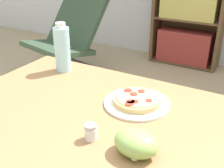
{
  "coord_description": "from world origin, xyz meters",
  "views": [
    {
      "loc": [
        0.63,
        -0.82,
        1.29
      ],
      "look_at": [
        0.12,
        0.07,
        0.8
      ],
      "focal_mm": 45.0,
      "sensor_mm": 36.0,
      "label": 1
    }
  ],
  "objects_px": {
    "drink_bottle": "(62,49)",
    "lounge_chair_near": "(67,51)",
    "pizza_on_plate": "(137,101)",
    "salt_shaker": "(91,132)",
    "bookshelf": "(190,0)",
    "grape_bunch": "(137,143)"
  },
  "relations": [
    {
      "from": "pizza_on_plate",
      "to": "drink_bottle",
      "type": "distance_m",
      "value": 0.49
    },
    {
      "from": "drink_bottle",
      "to": "salt_shaker",
      "type": "distance_m",
      "value": 0.6
    },
    {
      "from": "salt_shaker",
      "to": "drink_bottle",
      "type": "bearing_deg",
      "value": 136.75
    },
    {
      "from": "drink_bottle",
      "to": "lounge_chair_near",
      "type": "relative_size",
      "value": 0.27
    },
    {
      "from": "drink_bottle",
      "to": "bookshelf",
      "type": "distance_m",
      "value": 2.25
    },
    {
      "from": "drink_bottle",
      "to": "bookshelf",
      "type": "bearing_deg",
      "value": 89.64
    },
    {
      "from": "grape_bunch",
      "to": "lounge_chair_near",
      "type": "distance_m",
      "value": 2.32
    },
    {
      "from": "pizza_on_plate",
      "to": "lounge_chair_near",
      "type": "xyz_separation_m",
      "value": [
        -1.45,
        1.37,
        -0.46
      ]
    },
    {
      "from": "salt_shaker",
      "to": "pizza_on_plate",
      "type": "bearing_deg",
      "value": 83.08
    },
    {
      "from": "grape_bunch",
      "to": "salt_shaker",
      "type": "height_order",
      "value": "grape_bunch"
    },
    {
      "from": "grape_bunch",
      "to": "salt_shaker",
      "type": "relative_size",
      "value": 2.45
    },
    {
      "from": "salt_shaker",
      "to": "bookshelf",
      "type": "bearing_deg",
      "value": 98.92
    },
    {
      "from": "bookshelf",
      "to": "pizza_on_plate",
      "type": "bearing_deg",
      "value": -79.29
    },
    {
      "from": "pizza_on_plate",
      "to": "salt_shaker",
      "type": "height_order",
      "value": "salt_shaker"
    },
    {
      "from": "drink_bottle",
      "to": "lounge_chair_near",
      "type": "bearing_deg",
      "value": 128.49
    },
    {
      "from": "pizza_on_plate",
      "to": "lounge_chair_near",
      "type": "bearing_deg",
      "value": 136.62
    },
    {
      "from": "pizza_on_plate",
      "to": "salt_shaker",
      "type": "relative_size",
      "value": 4.7
    },
    {
      "from": "bookshelf",
      "to": "lounge_chair_near",
      "type": "bearing_deg",
      "value": -134.74
    },
    {
      "from": "grape_bunch",
      "to": "lounge_chair_near",
      "type": "relative_size",
      "value": 0.15
    },
    {
      "from": "pizza_on_plate",
      "to": "drink_bottle",
      "type": "xyz_separation_m",
      "value": [
        -0.46,
        0.13,
        0.1
      ]
    },
    {
      "from": "pizza_on_plate",
      "to": "salt_shaker",
      "type": "bearing_deg",
      "value": -96.92
    },
    {
      "from": "pizza_on_plate",
      "to": "grape_bunch",
      "type": "height_order",
      "value": "grape_bunch"
    }
  ]
}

